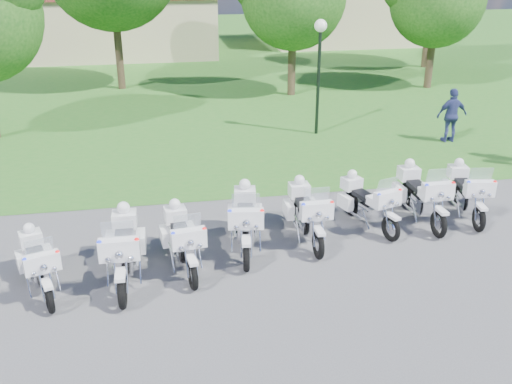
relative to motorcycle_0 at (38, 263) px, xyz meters
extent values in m
plane|color=#4C4C50|center=(5.57, 0.75, -0.61)|extent=(100.00, 100.00, 0.00)
cube|color=#276C22|center=(5.57, 27.75, -0.60)|extent=(100.00, 48.00, 0.01)
torus|color=black|center=(0.29, -0.85, -0.31)|extent=(0.31, 0.61, 0.61)
torus|color=black|center=(-0.21, 0.61, -0.31)|extent=(0.31, 0.61, 0.61)
cube|color=white|center=(0.29, -0.87, 0.01)|extent=(0.28, 0.43, 0.06)
cube|color=white|center=(0.22, -0.65, 0.35)|extent=(0.69, 0.42, 0.36)
cube|color=silver|center=(0.20, -0.60, 0.67)|extent=(0.52, 0.27, 0.34)
sphere|color=red|center=(0.51, -0.61, 0.52)|extent=(0.08, 0.08, 0.08)
sphere|color=#1426E5|center=(-0.04, -0.80, 0.52)|extent=(0.08, 0.08, 0.08)
cube|color=silver|center=(0.03, -0.10, -0.20)|extent=(0.46, 0.58, 0.31)
cube|color=white|center=(0.10, -0.31, 0.12)|extent=(0.43, 0.54, 0.20)
cube|color=black|center=(-0.05, 0.16, 0.10)|extent=(0.47, 0.63, 0.11)
cube|color=white|center=(0.09, 0.57, -0.15)|extent=(0.31, 0.50, 0.33)
cube|color=white|center=(-0.42, 0.39, -0.15)|extent=(0.31, 0.50, 0.33)
cube|color=white|center=(-0.22, 0.64, 0.23)|extent=(0.53, 0.48, 0.29)
sphere|color=white|center=(-0.22, 0.64, 0.47)|extent=(0.24, 0.24, 0.24)
torus|color=black|center=(1.64, -0.93, -0.25)|extent=(0.15, 0.72, 0.71)
torus|color=black|center=(1.68, 0.88, -0.25)|extent=(0.15, 0.72, 0.71)
cube|color=white|center=(1.64, -0.95, 0.12)|extent=(0.20, 0.47, 0.07)
cube|color=white|center=(1.64, -0.69, 0.51)|extent=(0.77, 0.27, 0.43)
cube|color=silver|center=(1.64, -0.62, 0.88)|extent=(0.60, 0.14, 0.40)
sphere|color=red|center=(1.98, -0.76, 0.71)|extent=(0.10, 0.10, 0.10)
sphere|color=#1426E5|center=(1.30, -0.74, 0.71)|extent=(0.10, 0.10, 0.10)
cube|color=silver|center=(1.66, 0.00, -0.13)|extent=(0.38, 0.60, 0.36)
cube|color=white|center=(1.65, -0.26, 0.25)|extent=(0.35, 0.56, 0.23)
cube|color=black|center=(1.67, 0.31, 0.22)|extent=(0.38, 0.67, 0.13)
cube|color=white|center=(1.99, 0.71, -0.07)|extent=(0.20, 0.56, 0.38)
cube|color=white|center=(1.36, 0.73, -0.07)|extent=(0.20, 0.56, 0.38)
cube|color=white|center=(1.68, 0.91, 0.37)|extent=(0.52, 0.44, 0.34)
sphere|color=white|center=(1.68, 0.91, 0.65)|extent=(0.28, 0.28, 0.28)
torus|color=black|center=(3.00, -0.52, -0.28)|extent=(0.21, 0.66, 0.65)
torus|color=black|center=(2.78, 1.12, -0.28)|extent=(0.21, 0.66, 0.65)
cube|color=white|center=(3.00, -0.54, 0.06)|extent=(0.23, 0.45, 0.07)
cube|color=white|center=(2.97, -0.30, 0.42)|extent=(0.73, 0.33, 0.39)
cube|color=silver|center=(2.96, -0.24, 0.76)|extent=(0.56, 0.19, 0.37)
sphere|color=red|center=(3.29, -0.32, 0.60)|extent=(0.09, 0.09, 0.09)
sphere|color=#1426E5|center=(2.67, -0.40, 0.60)|extent=(0.09, 0.09, 0.09)
cube|color=silver|center=(2.88, 0.32, -0.17)|extent=(0.40, 0.59, 0.33)
cube|color=white|center=(2.92, 0.09, 0.17)|extent=(0.38, 0.54, 0.21)
cube|color=black|center=(2.85, 0.61, 0.15)|extent=(0.41, 0.64, 0.12)
cube|color=white|center=(3.08, 1.01, -0.12)|extent=(0.24, 0.53, 0.35)
cube|color=white|center=(2.51, 0.93, -0.12)|extent=(0.24, 0.53, 0.35)
cube|color=white|center=(2.77, 1.15, 0.29)|extent=(0.52, 0.45, 0.31)
sphere|color=white|center=(2.77, 1.15, 0.54)|extent=(0.25, 0.25, 0.25)
torus|color=black|center=(4.18, -0.01, -0.26)|extent=(0.24, 0.71, 0.70)
torus|color=black|center=(4.44, 1.76, -0.26)|extent=(0.24, 0.71, 0.70)
cube|color=white|center=(4.17, -0.03, 0.11)|extent=(0.25, 0.48, 0.07)
cube|color=white|center=(4.21, 0.23, 0.49)|extent=(0.78, 0.36, 0.42)
cube|color=silver|center=(4.22, 0.29, 0.86)|extent=(0.60, 0.21, 0.39)
sphere|color=red|center=(4.53, 0.12, 0.69)|extent=(0.09, 0.09, 0.09)
sphere|color=#1426E5|center=(3.87, 0.22, 0.69)|extent=(0.09, 0.09, 0.09)
cube|color=silver|center=(4.31, 0.90, -0.13)|extent=(0.44, 0.63, 0.36)
cube|color=white|center=(4.27, 0.65, 0.23)|extent=(0.41, 0.59, 0.23)
cube|color=black|center=(4.36, 1.21, 0.21)|extent=(0.45, 0.69, 0.13)
cube|color=white|center=(4.73, 1.55, -0.08)|extent=(0.27, 0.57, 0.38)
cube|color=white|center=(4.10, 1.65, -0.08)|extent=(0.27, 0.57, 0.38)
cube|color=white|center=(4.44, 1.79, 0.36)|extent=(0.56, 0.49, 0.34)
sphere|color=white|center=(4.44, 1.79, 0.63)|extent=(0.27, 0.27, 0.27)
torus|color=black|center=(5.82, 0.23, -0.28)|extent=(0.13, 0.67, 0.67)
torus|color=black|center=(5.81, 1.93, -0.28)|extent=(0.13, 0.67, 0.67)
cube|color=white|center=(5.82, 0.21, 0.08)|extent=(0.18, 0.44, 0.07)
cube|color=white|center=(5.82, 0.46, 0.45)|extent=(0.72, 0.24, 0.40)
cube|color=silver|center=(5.82, 0.52, 0.80)|extent=(0.56, 0.12, 0.38)
sphere|color=red|center=(6.14, 0.40, 0.64)|extent=(0.09, 0.09, 0.09)
sphere|color=#1426E5|center=(5.50, 0.40, 0.64)|extent=(0.09, 0.09, 0.09)
cube|color=silver|center=(5.82, 1.10, -0.16)|extent=(0.34, 0.56, 0.34)
cube|color=white|center=(5.82, 0.86, 0.20)|extent=(0.32, 0.52, 0.22)
cube|color=black|center=(5.82, 1.40, 0.18)|extent=(0.34, 0.62, 0.12)
cube|color=white|center=(6.11, 1.78, -0.11)|extent=(0.18, 0.52, 0.36)
cube|color=white|center=(5.51, 1.78, -0.11)|extent=(0.18, 0.52, 0.36)
cube|color=white|center=(5.81, 1.96, 0.32)|extent=(0.48, 0.40, 0.32)
sphere|color=white|center=(5.81, 1.96, 0.58)|extent=(0.26, 0.26, 0.26)
torus|color=black|center=(7.72, 0.72, -0.29)|extent=(0.29, 0.64, 0.63)
torus|color=black|center=(7.27, 2.25, -0.29)|extent=(0.29, 0.64, 0.63)
cube|color=white|center=(7.73, 0.70, 0.03)|extent=(0.28, 0.44, 0.07)
cube|color=white|center=(7.66, 0.93, 0.38)|extent=(0.71, 0.41, 0.38)
cube|color=silver|center=(7.64, 0.98, 0.71)|extent=(0.54, 0.26, 0.35)
sphere|color=red|center=(7.96, 0.96, 0.56)|extent=(0.08, 0.08, 0.08)
sphere|color=#1426E5|center=(7.39, 0.79, 0.56)|extent=(0.08, 0.08, 0.08)
cube|color=silver|center=(7.49, 1.50, -0.18)|extent=(0.45, 0.59, 0.32)
cube|color=white|center=(7.55, 1.29, 0.15)|extent=(0.43, 0.55, 0.21)
cube|color=black|center=(7.41, 1.77, 0.13)|extent=(0.47, 0.65, 0.11)
cube|color=white|center=(7.58, 2.20, -0.14)|extent=(0.30, 0.52, 0.34)
cube|color=white|center=(7.04, 2.04, -0.14)|extent=(0.30, 0.52, 0.34)
cube|color=white|center=(7.26, 2.28, 0.26)|extent=(0.54, 0.49, 0.30)
sphere|color=white|center=(7.26, 2.28, 0.50)|extent=(0.24, 0.24, 0.24)
torus|color=black|center=(8.90, 0.69, -0.26)|extent=(0.14, 0.69, 0.69)
torus|color=black|center=(8.88, 2.45, -0.26)|extent=(0.14, 0.69, 0.69)
cube|color=white|center=(8.90, 0.67, 0.10)|extent=(0.19, 0.46, 0.07)
cube|color=white|center=(8.90, 0.93, 0.48)|extent=(0.75, 0.26, 0.41)
cube|color=silver|center=(8.90, 0.99, 0.84)|extent=(0.58, 0.13, 0.39)
sphere|color=red|center=(9.23, 0.87, 0.68)|extent=(0.09, 0.09, 0.09)
sphere|color=#1426E5|center=(8.57, 0.86, 0.68)|extent=(0.09, 0.09, 0.09)
cube|color=silver|center=(8.89, 1.59, -0.14)|extent=(0.36, 0.58, 0.35)
cube|color=white|center=(8.90, 1.34, 0.22)|extent=(0.34, 0.54, 0.23)
cube|color=black|center=(8.89, 1.90, 0.20)|extent=(0.36, 0.64, 0.12)
cube|color=white|center=(9.19, 2.29, -0.09)|extent=(0.19, 0.54, 0.37)
cube|color=white|center=(8.58, 2.29, -0.09)|extent=(0.19, 0.54, 0.37)
cube|color=white|center=(8.88, 2.48, 0.35)|extent=(0.50, 0.42, 0.33)
sphere|color=white|center=(8.88, 2.48, 0.61)|extent=(0.27, 0.27, 0.27)
torus|color=black|center=(10.01, 0.81, -0.28)|extent=(0.23, 0.67, 0.65)
torus|color=black|center=(10.27, 2.44, -0.28)|extent=(0.23, 0.67, 0.65)
cube|color=white|center=(10.01, 0.79, 0.06)|extent=(0.24, 0.45, 0.07)
cube|color=white|center=(10.04, 1.03, 0.42)|extent=(0.73, 0.34, 0.39)
cube|color=silver|center=(10.05, 1.09, 0.76)|extent=(0.56, 0.20, 0.37)
sphere|color=red|center=(10.34, 0.92, 0.60)|extent=(0.09, 0.09, 0.09)
sphere|color=#1426E5|center=(9.73, 1.02, 0.60)|extent=(0.09, 0.09, 0.09)
cube|color=silver|center=(10.14, 1.64, -0.17)|extent=(0.41, 0.59, 0.33)
cube|color=white|center=(10.11, 1.41, 0.18)|extent=(0.39, 0.55, 0.21)
cube|color=black|center=(10.19, 1.93, 0.16)|extent=(0.42, 0.65, 0.12)
cube|color=white|center=(10.54, 2.25, -0.12)|extent=(0.25, 0.53, 0.35)
cube|color=white|center=(9.96, 2.35, -0.12)|extent=(0.25, 0.53, 0.35)
cube|color=white|center=(10.28, 2.47, 0.29)|extent=(0.52, 0.46, 0.31)
sphere|color=white|center=(10.28, 2.47, 0.55)|extent=(0.25, 0.25, 0.25)
cylinder|color=black|center=(8.34, 9.23, 1.26)|extent=(0.12, 0.12, 3.74)
sphere|color=white|center=(8.34, 9.23, 3.29)|extent=(0.44, 0.44, 0.44)
cylinder|color=#38281C|center=(0.97, 18.17, 1.54)|extent=(0.36, 0.36, 4.28)
cylinder|color=#38281C|center=(8.87, 15.43, 1.01)|extent=(0.36, 0.36, 3.23)
cylinder|color=#38281C|center=(15.87, 15.68, 0.92)|extent=(0.36, 0.36, 3.05)
sphere|color=#164714|center=(15.87, 15.68, 3.55)|extent=(4.43, 4.43, 4.43)
cylinder|color=#38281C|center=(18.11, 20.73, 1.35)|extent=(0.36, 0.36, 3.91)
cube|color=#C6B38F|center=(-0.43, 28.75, 1.19)|extent=(14.00, 8.00, 3.60)
cube|color=#C6B38F|center=(16.57, 30.75, 1.19)|extent=(11.00, 7.00, 3.60)
imported|color=navy|center=(12.72, 7.46, 0.35)|extent=(1.13, 0.49, 1.90)
camera|label=1|loc=(2.49, -10.44, 5.71)|focal=40.00mm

